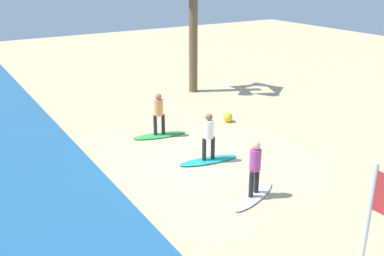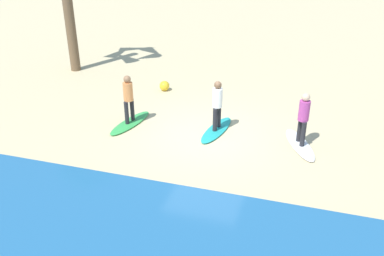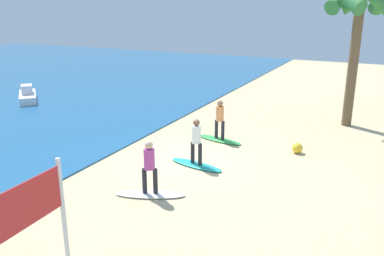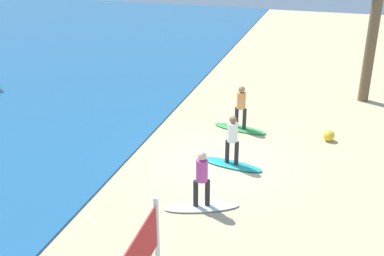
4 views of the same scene
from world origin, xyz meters
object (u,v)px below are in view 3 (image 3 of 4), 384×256
surfer_green (220,117)px  boat_white (28,96)px  surfboard_green (219,140)px  beach_ball (297,148)px  surfboard_white (150,194)px  surfer_teal (196,138)px  palm_tree (359,13)px  surfer_white (149,164)px  surfboard_teal (196,165)px

surfer_green → boat_white: bearing=83.1°
surfboard_green → beach_ball: beach_ball is taller
surfer_green → beach_ball: surfer_green is taller
surfboard_white → surfer_teal: surfer_teal is taller
surfboard_white → palm_tree: size_ratio=0.33×
surfboard_green → beach_ball: bearing=-169.7°
surfer_white → palm_tree: (10.39, -4.43, 4.09)m
surfer_white → surfboard_green: surfer_white is taller
surfer_teal → beach_ball: 4.20m
surfer_white → palm_tree: palm_tree is taller
palm_tree → boat_white: palm_tree is taller
boat_white → surfer_white: bearing=-119.1°
surfer_green → surfer_white: bearing=-179.1°
surfboard_green → boat_white: (1.54, 12.77, 0.33)m
surfer_white → surfer_teal: bearing=-5.1°
surfboard_teal → boat_white: 13.85m
surfboard_white → surfer_teal: size_ratio=1.28×
surfer_white → surfer_green: size_ratio=1.00×
surfer_green → beach_ball: 3.36m
surfboard_teal → surfer_teal: size_ratio=1.28×
surfer_teal → beach_ball: (2.89, -2.93, -0.83)m
surfer_teal → surfboard_green: surfer_teal is taller
surfboard_teal → surfer_teal: (0.00, 0.00, 0.99)m
surfboard_teal → surfboard_green: (2.94, 0.33, 0.00)m
beach_ball → surfer_white: bearing=150.4°
surfer_teal → palm_tree: (7.71, -4.20, 4.09)m
surfboard_green → surfer_green: (0.00, -0.00, 0.99)m
palm_tree → surfboard_green: bearing=136.5°
beach_ball → surfboard_white: bearing=150.4°
surfboard_teal → palm_tree: bearing=-108.9°
surfer_white → beach_ball: size_ratio=4.05×
surfer_white → palm_tree: size_ratio=0.26×
surfboard_green → surfer_green: size_ratio=1.28×
surfboard_green → boat_white: bearing=4.3°
surfer_teal → boat_white: surfer_teal is taller
surfboard_white → palm_tree: palm_tree is taller
surfer_green → surfboard_teal: bearing=-173.6°
surfer_teal → surfer_green: size_ratio=1.00×
surfboard_green → surfer_teal: bearing=107.6°
surfer_white → boat_white: size_ratio=0.61×
surfer_white → surfboard_teal: (2.68, -0.24, -0.99)m
surfboard_teal → boat_white: boat_white is taller
surfer_white → boat_white: surfer_white is taller
boat_white → palm_tree: bearing=-79.4°
surfer_teal → surfer_green: same height
surfboard_white → beach_ball: beach_ball is taller
surfer_white → surfboard_teal: 2.87m
surfboard_white → boat_white: size_ratio=0.78×
beach_ball → surfer_teal: bearing=134.6°
surfboard_white → surfboard_teal: same height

